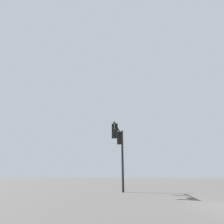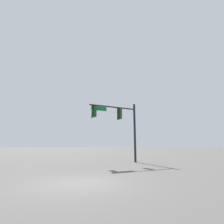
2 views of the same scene
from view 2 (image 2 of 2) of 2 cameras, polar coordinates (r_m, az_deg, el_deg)
ground_plane at (r=9.14m, az=-10.11°, el=-21.91°), size 400.00×400.00×0.00m
signal_pole_near at (r=18.88m, az=2.73°, el=-2.91°), size 5.49×0.83×6.43m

